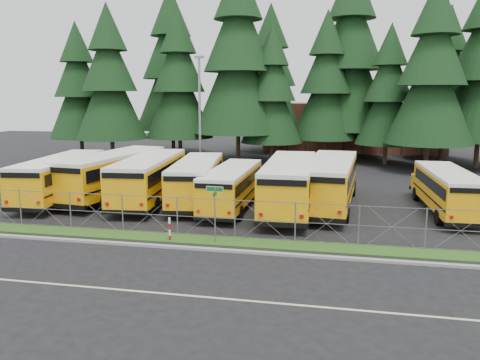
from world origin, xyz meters
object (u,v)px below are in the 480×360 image
bus_6 (330,183)px  striped_bollard (170,229)px  light_standard (200,114)px  bus_3 (198,181)px  bus_1 (116,175)px  bus_0 (63,179)px  bus_5 (290,185)px  bus_east (446,192)px  bus_2 (151,179)px  bus_4 (233,188)px  street_sign (215,202)px

bus_6 → striped_bollard: size_ratio=9.91×
light_standard → bus_3: bearing=-75.4°
bus_1 → bus_3: 6.03m
bus_0 → bus_5: bearing=-5.9°
bus_5 → bus_6: bearing=27.1°
bus_0 → bus_east: size_ratio=1.11×
bus_0 → bus_east: bearing=-3.2°
bus_2 → bus_4: 5.86m
bus_5 → striped_bollard: size_ratio=10.02×
bus_2 → light_standard: (1.11, 8.03, 3.98)m
bus_3 → bus_6: bus_6 is taller
bus_east → bus_4: bearing=-175.8°
bus_3 → bus_0: bearing=178.8°
bus_1 → bus_2: size_ratio=1.03×
bus_5 → light_standard: size_ratio=1.19×
bus_4 → bus_5: size_ratio=0.83×
bus_5 → bus_0: bearing=179.5°
bus_6 → light_standard: light_standard is taller
bus_2 → street_sign: bus_2 is taller
bus_east → striped_bollard: 16.87m
bus_0 → bus_4: (11.85, -0.13, -0.16)m
striped_bollard → bus_3: bearing=97.1°
bus_6 → striped_bollard: bearing=-126.2°
bus_1 → bus_6: size_ratio=1.00×
bus_2 → bus_4: bearing=-13.8°
bus_1 → bus_east: bearing=6.5°
bus_3 → street_sign: bus_3 is taller
bus_2 → striped_bollard: (4.18, -8.11, -0.92)m
bus_0 → bus_4: bearing=-6.7°
bus_1 → bus_east: 21.53m
bus_east → street_sign: (-12.22, -8.49, 0.71)m
bus_5 → striped_bollard: (-5.18, -7.43, -0.98)m
bus_4 → bus_east: (12.86, 1.37, 0.01)m
bus_1 → striped_bollard: bus_1 is taller
bus_0 → bus_6: bus_6 is taller
bus_0 → bus_2: (6.06, 0.73, 0.05)m
bus_4 → light_standard: (-4.68, 8.89, 4.19)m
bus_1 → striped_bollard: size_ratio=9.96×
bus_2 → bus_east: (18.66, 0.51, -0.20)m
bus_4 → light_standard: light_standard is taller
street_sign → striped_bollard: 2.68m
bus_2 → light_standard: light_standard is taller
light_standard → bus_5: bearing=-46.6°
bus_2 → bus_0: bearing=-178.5°
bus_1 → bus_4: (8.67, -1.59, -0.25)m
bus_0 → bus_5: (15.42, 0.04, 0.10)m
bus_east → striped_bollard: bus_east is taller
bus_1 → bus_4: 8.81m
striped_bollard → light_standard: (-3.07, 16.15, 4.90)m
bus_1 → street_sign: bus_1 is taller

